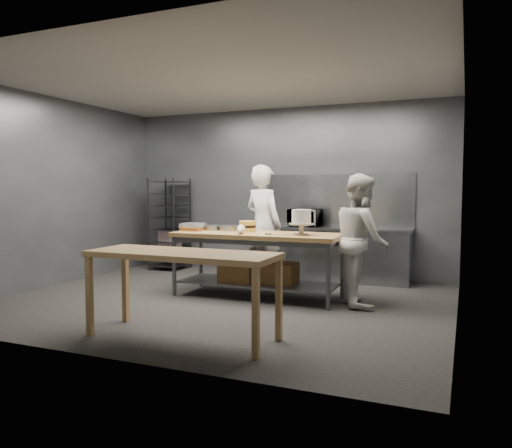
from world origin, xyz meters
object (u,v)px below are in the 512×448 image
Objects in this scene: near_counter at (182,260)px; frosted_cake_stand at (301,219)px; speed_rack at (170,225)px; microwave at (305,218)px; work_table at (257,257)px; chef_behind at (263,226)px; chef_right at (361,239)px; layer_cake at (248,226)px.

frosted_cake_stand is (0.63, 2.05, 0.33)m from near_counter.
speed_rack reaches higher than microwave.
work_table is 0.94m from chef_behind.
microwave is at bearing 1.71° from speed_rack.
layer_cake is (-1.65, 0.01, 0.13)m from chef_right.
chef_right is 7.27× the size of layer_cake.
chef_behind is 3.55× the size of microwave.
speed_rack reaches higher than layer_cake.
work_table is 4.43× the size of microwave.
near_counter is at bearing -106.99° from frosted_cake_stand.
work_table is 1.20× the size of near_counter.
microwave is (0.16, 1.75, 0.48)m from work_table.
chef_right reaches higher than frosted_cake_stand.
speed_rack is 2.44m from chef_behind.
speed_rack is 3.65m from frosted_cake_stand.
microwave reaches higher than layer_cake.
near_counter is 2.25m from layer_cake.
frosted_cake_stand is (0.92, -0.89, 0.18)m from chef_behind.
microwave reaches higher than near_counter.
chef_behind reaches higher than chef_right.
speed_rack is at bearing 146.32° from layer_cake.
work_table is 9.98× the size of layer_cake.
chef_right is 0.84m from frosted_cake_stand.
frosted_cake_stand is at bearing -11.67° from layer_cake.
microwave is at bearing 105.93° from frosted_cake_stand.
microwave is at bearing 88.38° from near_counter.
speed_rack is at bearing 44.42° from chef_right.
layer_cake is (-0.25, 2.23, 0.19)m from near_counter.
layer_cake is (-0.36, -1.63, -0.05)m from microwave.
chef_right reaches higher than microwave.
work_table is 1.37× the size of chef_right.
chef_right is at bearing -0.19° from layer_cake.
frosted_cake_stand is 0.90m from layer_cake.
chef_behind reaches higher than microwave.
near_counter is at bearing -55.73° from speed_rack.
microwave is 1.56× the size of frosted_cake_stand.
speed_rack is 2.69m from microwave.
speed_rack is at bearing 124.27° from near_counter.
speed_rack is (-2.58, 3.78, 0.04)m from near_counter.
near_counter is 1.14× the size of speed_rack.
microwave is at bearing 77.63° from layer_cake.
frosted_cake_stand is at bearing -5.30° from work_table.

